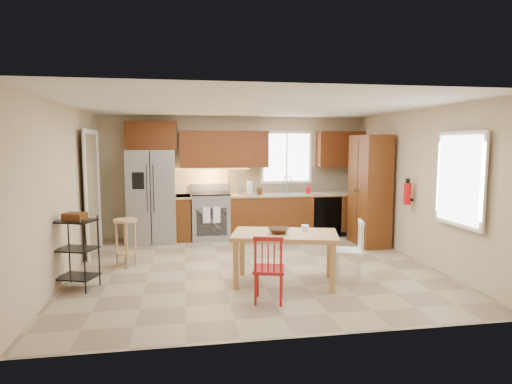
{
  "coord_description": "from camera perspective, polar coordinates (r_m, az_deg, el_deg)",
  "views": [
    {
      "loc": [
        -1.05,
        -6.46,
        1.93
      ],
      "look_at": [
        0.09,
        0.4,
        1.15
      ],
      "focal_mm": 30.0,
      "sensor_mm": 36.0,
      "label": 1
    }
  ],
  "objects": [
    {
      "name": "floor",
      "position": [
        6.82,
        -0.21,
        -10.03
      ],
      "size": [
        5.5,
        5.5,
        0.0
      ],
      "primitive_type": "plane",
      "color": "tan",
      "rests_on": "ground"
    },
    {
      "name": "ceiling",
      "position": [
        6.57,
        -0.22,
        11.38
      ],
      "size": [
        5.5,
        5.0,
        0.02
      ],
      "primitive_type": "cube",
      "color": "silver",
      "rests_on": "ground"
    },
    {
      "name": "wall_back",
      "position": [
        9.05,
        -2.76,
        2.08
      ],
      "size": [
        5.5,
        0.02,
        2.5
      ],
      "primitive_type": "cube",
      "color": "#CCB793",
      "rests_on": "ground"
    },
    {
      "name": "wall_front",
      "position": [
        4.15,
        5.35,
        -3.04
      ],
      "size": [
        5.5,
        0.02,
        2.5
      ],
      "primitive_type": "cube",
      "color": "#CCB793",
      "rests_on": "ground"
    },
    {
      "name": "wall_left",
      "position": [
        6.71,
        -24.06,
        0.03
      ],
      "size": [
        0.02,
        5.0,
        2.5
      ],
      "primitive_type": "cube",
      "color": "#CCB793",
      "rests_on": "ground"
    },
    {
      "name": "wall_right",
      "position": [
        7.53,
        20.92,
        0.79
      ],
      "size": [
        0.02,
        5.0,
        2.5
      ],
      "primitive_type": "cube",
      "color": "#CCB793",
      "rests_on": "ground"
    },
    {
      "name": "refrigerator",
      "position": [
        8.67,
        -13.69,
        -0.54
      ],
      "size": [
        0.92,
        0.75,
        1.82
      ],
      "primitive_type": "cube",
      "color": "gray",
      "rests_on": "floor"
    },
    {
      "name": "range_stove",
      "position": [
        8.78,
        -6.07,
        -3.27
      ],
      "size": [
        0.76,
        0.63,
        0.92
      ],
      "primitive_type": "cube",
      "color": "gray",
      "rests_on": "floor"
    },
    {
      "name": "base_cabinet_narrow",
      "position": [
        8.79,
        -9.66,
        -3.39
      ],
      "size": [
        0.3,
        0.6,
        0.9
      ],
      "primitive_type": "cube",
      "color": "#5B3010",
      "rests_on": "floor"
    },
    {
      "name": "base_cabinet_run",
      "position": [
        9.09,
        5.6,
        -3.0
      ],
      "size": [
        2.92,
        0.6,
        0.9
      ],
      "primitive_type": "cube",
      "color": "#5B3010",
      "rests_on": "floor"
    },
    {
      "name": "dishwasher",
      "position": [
        8.98,
        9.54,
        -3.18
      ],
      "size": [
        0.6,
        0.02,
        0.78
      ],
      "primitive_type": "cube",
      "color": "black",
      "rests_on": "floor"
    },
    {
      "name": "backsplash",
      "position": [
        9.28,
        5.19,
        1.7
      ],
      "size": [
        2.92,
        0.03,
        0.55
      ],
      "primitive_type": "cube",
      "color": "beige",
      "rests_on": "wall_back"
    },
    {
      "name": "upper_over_fridge",
      "position": [
        8.81,
        -13.8,
        7.32
      ],
      "size": [
        1.0,
        0.35,
        0.55
      ],
      "primitive_type": "cube",
      "color": "#5F290F",
      "rests_on": "wall_back"
    },
    {
      "name": "upper_left_block",
      "position": [
        8.82,
        -4.27,
        5.7
      ],
      "size": [
        1.8,
        0.35,
        0.75
      ],
      "primitive_type": "cube",
      "color": "#5F290F",
      "rests_on": "wall_back"
    },
    {
      "name": "upper_right_block",
      "position": [
        9.39,
        11.19,
        5.63
      ],
      "size": [
        1.0,
        0.35,
        0.75
      ],
      "primitive_type": "cube",
      "color": "#5F290F",
      "rests_on": "wall_back"
    },
    {
      "name": "window_back",
      "position": [
        9.2,
        4.08,
        4.64
      ],
      "size": [
        1.12,
        0.04,
        1.12
      ],
      "primitive_type": "cube",
      "color": "white",
      "rests_on": "wall_back"
    },
    {
      "name": "sink",
      "position": [
        8.99,
        4.46,
        -0.46
      ],
      "size": [
        0.62,
        0.46,
        0.16
      ],
      "primitive_type": "cube",
      "color": "gray",
      "rests_on": "base_cabinet_run"
    },
    {
      "name": "undercab_glow",
      "position": [
        8.79,
        -6.19,
        3.1
      ],
      "size": [
        1.6,
        0.3,
        0.01
      ],
      "primitive_type": "cube",
      "color": "#FFBF66",
      "rests_on": "wall_back"
    },
    {
      "name": "soap_bottle",
      "position": [
        8.98,
        6.97,
        0.37
      ],
      "size": [
        0.09,
        0.09,
        0.19
      ],
      "primitive_type": "imported",
      "color": "#BA0C0F",
      "rests_on": "base_cabinet_run"
    },
    {
      "name": "paper_towel",
      "position": [
        8.75,
        -0.86,
        0.56
      ],
      "size": [
        0.12,
        0.12,
        0.28
      ],
      "primitive_type": "cylinder",
      "color": "white",
      "rests_on": "base_cabinet_run"
    },
    {
      "name": "canister_steel",
      "position": [
        8.73,
        -2.16,
        0.21
      ],
      "size": [
        0.11,
        0.11,
        0.18
      ],
      "primitive_type": "cylinder",
      "color": "gray",
      "rests_on": "base_cabinet_run"
    },
    {
      "name": "canister_wood",
      "position": [
        8.76,
        0.46,
        0.11
      ],
      "size": [
        0.1,
        0.1,
        0.14
      ],
      "primitive_type": "cylinder",
      "color": "#462A12",
      "rests_on": "base_cabinet_run"
    },
    {
      "name": "pantry",
      "position": [
        8.46,
        14.9,
        0.21
      ],
      "size": [
        0.5,
        0.95,
        2.1
      ],
      "primitive_type": "cube",
      "color": "#5B3010",
      "rests_on": "floor"
    },
    {
      "name": "fire_extinguisher",
      "position": [
        7.61,
        19.53,
        -0.23
      ],
      "size": [
        0.12,
        0.12,
        0.36
      ],
      "primitive_type": "cylinder",
      "color": "#BA0C0F",
      "rests_on": "wall_right"
    },
    {
      "name": "window_right",
      "position": [
        6.51,
        25.57,
        1.54
      ],
      "size": [
        0.04,
        1.02,
        1.32
      ],
      "primitive_type": "cube",
      "color": "white",
      "rests_on": "wall_right"
    },
    {
      "name": "doorway",
      "position": [
        7.98,
        -21.11,
        -0.37
      ],
      "size": [
        0.04,
        0.95,
        2.1
      ],
      "primitive_type": "cube",
      "color": "#8C7A59",
      "rests_on": "wall_left"
    },
    {
      "name": "dining_table",
      "position": [
        6.01,
        3.84,
        -8.85
      ],
      "size": [
        1.59,
        1.15,
        0.7
      ],
      "primitive_type": null,
      "rotation": [
        0.0,
        0.0,
        -0.26
      ],
      "color": "tan",
      "rests_on": "floor"
    },
    {
      "name": "chair_red",
      "position": [
        5.31,
        1.75,
        -10.11
      ],
      "size": [
        0.48,
        0.48,
        0.84
      ],
      "primitive_type": null,
      "rotation": [
        0.0,
        0.0,
        -0.26
      ],
      "color": "maroon",
      "rests_on": "floor"
    },
    {
      "name": "chair_white",
      "position": [
        6.32,
        12.22,
        -7.56
      ],
      "size": [
        0.48,
        0.48,
        0.84
      ],
      "primitive_type": null,
      "rotation": [
        0.0,
        0.0,
        1.31
      ],
      "color": "white",
      "rests_on": "floor"
    },
    {
      "name": "table_bowl",
      "position": [
        5.91,
        3.02,
        -5.55
      ],
      "size": [
        0.35,
        0.35,
        0.07
      ],
      "primitive_type": "imported",
      "rotation": [
        0.0,
        0.0,
        -0.26
      ],
      "color": "#462A12",
      "rests_on": "dining_table"
    },
    {
      "name": "table_jar",
      "position": [
        6.09,
        6.55,
        -4.97
      ],
      "size": [
        0.12,
        0.12,
        0.11
      ],
      "primitive_type": "cylinder",
      "rotation": [
        0.0,
        0.0,
        -0.26
      ],
      "color": "white",
      "rests_on": "dining_table"
    },
    {
      "name": "bar_stool",
      "position": [
        7.11,
        -16.95,
        -6.49
      ],
      "size": [
        0.48,
        0.48,
        0.76
      ],
      "primitive_type": null,
      "rotation": [
        0.0,
        0.0,
        0.41
      ],
      "color": "tan",
      "rests_on": "floor"
    },
    {
      "name": "utility_cart",
      "position": [
        6.23,
        -22.82,
        -7.49
      ],
      "size": [
        0.59,
        0.52,
        0.97
      ],
      "primitive_type": null,
      "rotation": [
        0.0,
        0.0,
        -0.35
      ],
      "color": "black",
      "rests_on": "floor"
    }
  ]
}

